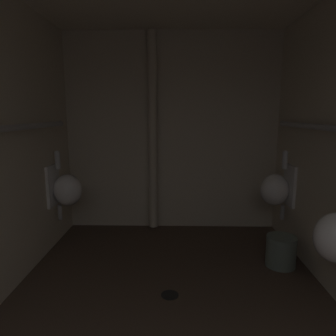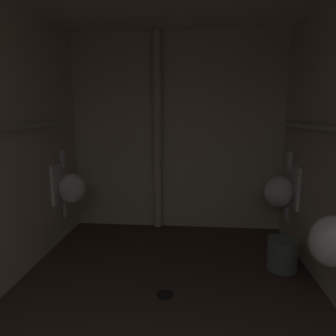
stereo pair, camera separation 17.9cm
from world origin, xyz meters
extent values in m
cube|color=#47382D|center=(0.00, 1.83, -0.04)|extent=(2.68, 3.79, 0.08)
cube|color=beige|center=(0.00, 3.70, 1.19)|extent=(2.68, 0.06, 2.37)
ellipsoid|color=white|center=(-1.11, 3.09, 0.62)|extent=(0.30, 0.26, 0.34)
cube|color=white|center=(-1.26, 3.09, 0.67)|extent=(0.03, 0.30, 0.44)
cylinder|color=silver|center=(-1.20, 3.09, 0.93)|extent=(0.06, 0.06, 0.16)
sphere|color=silver|center=(-1.20, 3.09, 1.01)|extent=(0.06, 0.06, 0.06)
cylinder|color=#B2B2B2|center=(-1.21, 3.09, 0.37)|extent=(0.04, 0.04, 0.16)
ellipsoid|color=white|center=(1.11, 3.15, 0.62)|extent=(0.30, 0.26, 0.34)
cube|color=white|center=(1.26, 3.15, 0.67)|extent=(0.03, 0.30, 0.44)
cylinder|color=silver|center=(1.20, 3.15, 0.93)|extent=(0.06, 0.06, 0.16)
sphere|color=silver|center=(1.20, 3.15, 1.01)|extent=(0.06, 0.06, 0.06)
cylinder|color=#B2B2B2|center=(1.21, 3.15, 0.37)|extent=(0.04, 0.04, 0.16)
sphere|color=#B2B2B2|center=(-1.22, 3.29, 1.31)|extent=(0.06, 0.06, 0.06)
sphere|color=#B2B2B2|center=(1.22, 3.35, 1.31)|extent=(0.06, 0.06, 0.06)
cylinder|color=beige|center=(-0.23, 3.59, 1.19)|extent=(0.11, 0.11, 2.32)
cylinder|color=black|center=(0.00, 2.14, 0.00)|extent=(0.14, 0.14, 0.01)
cylinder|color=slate|center=(1.04, 2.65, 0.15)|extent=(0.27, 0.27, 0.29)
camera|label=1|loc=(0.03, -0.08, 1.43)|focal=32.82mm
camera|label=2|loc=(0.21, -0.08, 1.43)|focal=32.82mm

